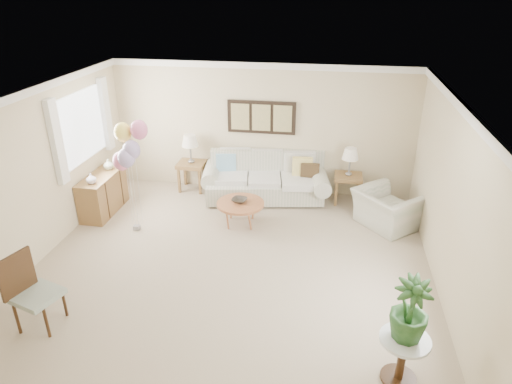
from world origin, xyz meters
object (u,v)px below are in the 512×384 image
balloon_cluster (128,147)px  armchair (386,209)px  accent_chair (31,290)px  coffee_table (240,204)px  sofa (265,181)px

balloon_cluster → armchair: bearing=11.2°
accent_chair → balloon_cluster: bearing=83.3°
coffee_table → accent_chair: accent_chair is taller
sofa → balloon_cluster: 2.86m
coffee_table → armchair: (2.55, 0.36, -0.06)m
coffee_table → armchair: armchair is taller
accent_chair → balloon_cluster: balloon_cluster is taller
armchair → sofa: bearing=29.8°
accent_chair → balloon_cluster: size_ratio=0.52×
sofa → balloon_cluster: bearing=-140.8°
coffee_table → balloon_cluster: bearing=-164.5°
coffee_table → accent_chair: size_ratio=0.83×
accent_chair → balloon_cluster: 2.73m
armchair → coffee_table: bearing=57.2°
accent_chair → coffee_table: bearing=55.8°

